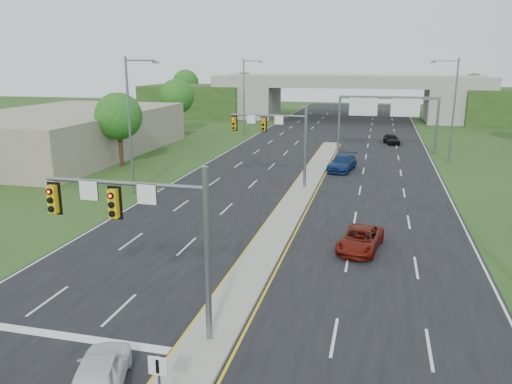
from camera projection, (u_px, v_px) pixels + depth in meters
The scene contains 22 objects.
ground at pixel (210, 342), 19.47m from camera, with size 240.00×240.00×0.00m, color #234117.
road at pixel (318, 166), 52.34m from camera, with size 24.00×160.00×0.02m, color black.
median at pixel (301, 193), 41.05m from camera, with size 2.00×54.00×0.16m, color gray.
lane_markings at pixel (304, 178), 46.76m from camera, with size 23.72×160.00×0.01m.
signal_mast_near at pixel (149, 223), 18.73m from camera, with size 6.62×0.60×7.00m.
signal_mast_far at pixel (279, 133), 42.21m from camera, with size 6.62×0.60×7.00m.
keep_right_sign at pixel (159, 377), 14.84m from camera, with size 0.60×0.13×2.20m.
sign_gantry at pixel (386, 109), 58.79m from camera, with size 11.58×0.44×6.67m.
overpass at pixel (348, 100), 93.71m from camera, with size 80.00×14.00×8.10m.
lightpole_l_mid at pixel (132, 120), 39.78m from camera, with size 2.85×0.25×11.00m.
lightpole_l_far at pixel (245, 93), 72.66m from camera, with size 2.85×0.25×11.00m.
lightpole_r_far at pixel (452, 106), 52.42m from camera, with size 2.85×0.25×11.00m.
tree_l_near at pixel (119, 116), 50.96m from camera, with size 4.80×4.80×7.60m.
tree_l_mid at pixel (177, 96), 75.29m from camera, with size 5.20×5.20×8.12m.
tree_back_a at pixel (186, 83), 115.07m from camera, with size 6.00×6.00×8.85m.
tree_back_b at pixel (244, 85), 111.92m from camera, with size 5.60×5.60×8.32m.
tree_back_c at pixel (473, 88), 100.82m from camera, with size 5.60×5.60×8.32m.
commercial_building at pixel (64, 133), 58.65m from camera, with size 18.00×30.00×5.00m, color gray.
car_white at pixel (99, 373), 16.34m from camera, with size 1.62×4.04×1.37m, color silver.
car_far_a at pixel (360, 239), 28.82m from camera, with size 2.09×4.54×1.26m, color #601109.
car_far_b at pixel (342, 163), 49.88m from camera, with size 2.12×5.22×1.52m, color #0D2151.
car_far_c at pixel (392, 139), 66.01m from camera, with size 1.55×3.85×1.31m, color black.
Camera 1 is at (5.91, -16.41, 10.61)m, focal length 35.00 mm.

